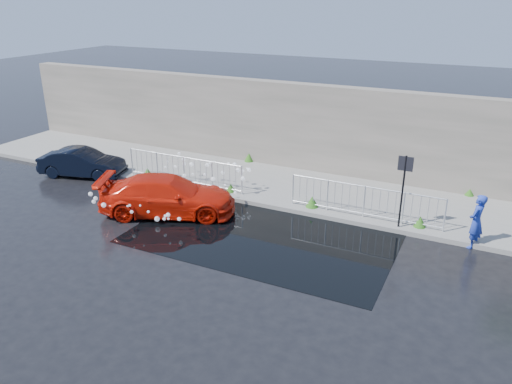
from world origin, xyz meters
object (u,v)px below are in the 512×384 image
(sign_post, at_px, (404,180))
(person, at_px, (476,221))
(dark_car, at_px, (82,163))
(red_car, at_px, (168,195))

(sign_post, bearing_deg, person, -2.62)
(dark_car, xyz_separation_m, person, (14.85, 0.40, 0.26))
(red_car, height_order, person, person)
(sign_post, xyz_separation_m, person, (2.19, -0.10, -0.89))
(dark_car, bearing_deg, red_car, -121.52)
(red_car, xyz_separation_m, dark_car, (-5.34, 1.55, -0.09))
(red_car, bearing_deg, dark_car, 50.60)
(sign_post, relative_size, person, 1.50)
(sign_post, height_order, red_car, sign_post)
(dark_car, bearing_deg, person, -103.75)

